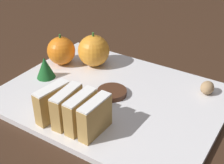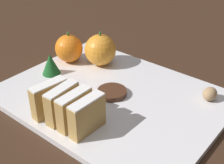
% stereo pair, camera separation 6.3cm
% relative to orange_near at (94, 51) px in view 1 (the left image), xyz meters
% --- Properties ---
extents(ground_plane, '(6.00, 6.00, 0.00)m').
position_rel_orange_near_xyz_m(ground_plane, '(-0.09, -0.11, -0.05)').
color(ground_plane, '#382316').
extents(serving_platter, '(0.34, 0.44, 0.01)m').
position_rel_orange_near_xyz_m(serving_platter, '(-0.09, -0.11, -0.04)').
color(serving_platter, white).
rests_on(serving_platter, ground_plane).
extents(stollen_slice_front, '(0.07, 0.02, 0.07)m').
position_rel_orange_near_xyz_m(stollen_slice_front, '(-0.20, -0.15, -0.00)').
color(stollen_slice_front, tan).
rests_on(stollen_slice_front, serving_platter).
extents(stollen_slice_second, '(0.07, 0.02, 0.07)m').
position_rel_orange_near_xyz_m(stollen_slice_second, '(-0.20, -0.12, -0.00)').
color(stollen_slice_second, tan).
rests_on(stollen_slice_second, serving_platter).
extents(stollen_slice_third, '(0.07, 0.03, 0.07)m').
position_rel_orange_near_xyz_m(stollen_slice_third, '(-0.20, -0.09, -0.00)').
color(stollen_slice_third, tan).
rests_on(stollen_slice_third, serving_platter).
extents(stollen_slice_fourth, '(0.07, 0.03, 0.07)m').
position_rel_orange_near_xyz_m(stollen_slice_fourth, '(-0.21, -0.06, -0.00)').
color(stollen_slice_fourth, tan).
rests_on(stollen_slice_fourth, serving_platter).
extents(orange_near, '(0.07, 0.07, 0.08)m').
position_rel_orange_near_xyz_m(orange_near, '(0.00, 0.00, 0.00)').
color(orange_near, orange).
rests_on(orange_near, serving_platter).
extents(orange_far, '(0.07, 0.07, 0.08)m').
position_rel_orange_near_xyz_m(orange_far, '(-0.04, 0.07, -0.00)').
color(orange_far, orange).
rests_on(orange_far, serving_platter).
extents(walnut, '(0.03, 0.03, 0.03)m').
position_rel_orange_near_xyz_m(walnut, '(0.02, -0.27, -0.02)').
color(walnut, tan).
rests_on(walnut, serving_platter).
extents(chocolate_cookie, '(0.06, 0.06, 0.01)m').
position_rel_orange_near_xyz_m(chocolate_cookie, '(-0.09, -0.10, -0.03)').
color(chocolate_cookie, '#472819').
rests_on(chocolate_cookie, serving_platter).
extents(evergreen_sprig, '(0.04, 0.04, 0.05)m').
position_rel_orange_near_xyz_m(evergreen_sprig, '(-0.11, 0.06, -0.01)').
color(evergreen_sprig, '#195623').
rests_on(evergreen_sprig, serving_platter).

